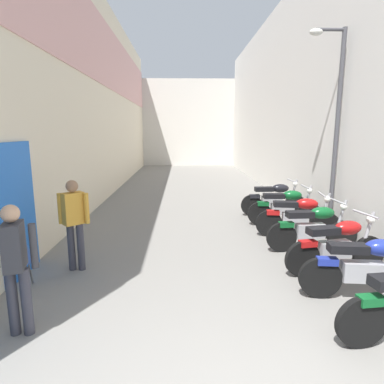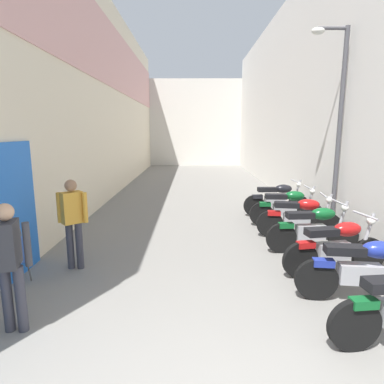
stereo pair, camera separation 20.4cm
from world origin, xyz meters
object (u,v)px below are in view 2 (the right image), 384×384
Objects in this scene: motorcycle_second at (364,268)px; motorcycle_fifth at (299,217)px; street_lamp at (335,118)px; motorcycle_seventh at (276,199)px; pedestrian_mid_alley at (72,218)px; motorcycle_sixth at (286,207)px; motorcycle_third at (336,246)px; umbrella_leaning at (21,245)px; pedestrian_by_doorway at (9,259)px; motorcycle_fourth at (313,228)px.

motorcycle_second is 2.76m from motorcycle_fifth.
motorcycle_seventh is at bearing 111.18° from street_lamp.
pedestrian_mid_alley reaches higher than motorcycle_fifth.
motorcycle_second is 4.71m from motorcycle_seventh.
street_lamp reaches higher than motorcycle_sixth.
street_lamp is at bearing 19.00° from pedestrian_mid_alley.
motorcycle_third is (-0.00, 0.89, 0.00)m from motorcycle_second.
motorcycle_third is 1.00× the size of motorcycle_fifth.
motorcycle_seventh is at bearing 40.57° from umbrella_leaning.
motorcycle_third is at bearing 19.05° from pedestrian_by_doorway.
motorcycle_seventh is (0.00, 0.99, 0.00)m from motorcycle_sixth.
street_lamp is at bearing 34.54° from pedestrian_by_doorway.
pedestrian_by_doorway is at bearing -150.17° from motorcycle_fourth.
pedestrian_by_doorway reaches higher than motorcycle_fourth.
motorcycle_fourth is at bearing -90.00° from motorcycle_seventh.
motorcycle_second is at bearing -90.00° from motorcycle_seventh.
pedestrian_mid_alley is (-4.42, -2.57, 0.42)m from motorcycle_sixth.
motorcycle_seventh is 2.87m from street_lamp.
street_lamp is at bearing 23.42° from umbrella_leaning.
motorcycle_third is at bearing -90.01° from motorcycle_fourth.
motorcycle_sixth is at bearing 30.16° from pedestrian_mid_alley.
pedestrian_by_doorway is at bearing -142.72° from motorcycle_fifth.
pedestrian_mid_alley is (-4.42, 1.15, 0.42)m from motorcycle_second.
motorcycle_seventh is at bearing 90.00° from motorcycle_second.
motorcycle_third is 2.83m from motorcycle_sixth.
motorcycle_seventh is at bearing 90.00° from motorcycle_third.
pedestrian_mid_alley is at bearing -170.18° from motorcycle_fourth.
motorcycle_sixth is at bearing 130.81° from street_lamp.
pedestrian_by_doorway is 1.24m from umbrella_leaning.
pedestrian_mid_alley reaches higher than umbrella_leaning.
motorcycle_third reaches higher than umbrella_leaning.
motorcycle_seventh is 6.54m from umbrella_leaning.
motorcycle_third is at bearing 4.93° from umbrella_leaning.
pedestrian_by_doorway is at bearing -135.74° from motorcycle_sixth.
motorcycle_sixth is 0.99m from motorcycle_seventh.
motorcycle_third is 3.02m from street_lamp.
motorcycle_third is 4.45m from pedestrian_mid_alley.
motorcycle_third and motorcycle_fifth have the same top height.
motorcycle_fourth is 1.01× the size of motorcycle_fifth.
motorcycle_sixth is 1.18× the size of pedestrian_by_doorway.
pedestrian_by_doorway reaches higher than motorcycle_fifth.
motorcycle_third is 4.78m from pedestrian_by_doorway.
motorcycle_seventh is (0.00, 2.79, 0.00)m from motorcycle_fourth.
motorcycle_second is at bearing -90.00° from motorcycle_fourth.
motorcycle_seventh is 0.41× the size of street_lamp.
pedestrian_by_doorway is 0.35× the size of street_lamp.
motorcycle_fourth is 1.80m from motorcycle_sixth.
motorcycle_second is 4.59m from pedestrian_mid_alley.
motorcycle_fifth is at bearing 90.01° from motorcycle_fourth.
motorcycle_seventh is (0.00, 1.95, 0.00)m from motorcycle_fifth.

